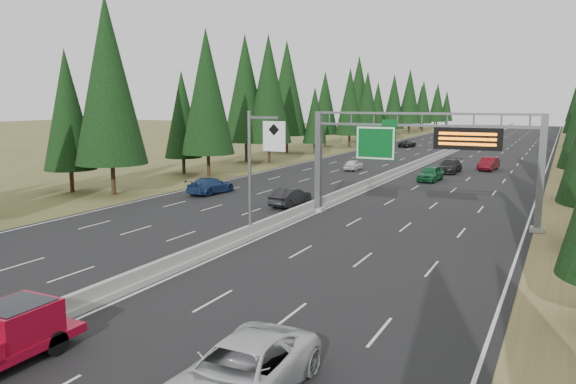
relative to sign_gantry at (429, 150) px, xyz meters
The scene contains 18 objects.
road 46.29m from the sign_gantry, 101.18° to the left, with size 32.00×260.00×0.08m, color black.
shoulder_right 46.28m from the sign_gantry, 78.86° to the left, with size 3.60×260.00×0.06m, color olive.
shoulder_left 52.70m from the sign_gantry, 120.63° to the left, with size 3.60×260.00×0.06m, color brown.
median_barrier 46.25m from the sign_gantry, 101.18° to the left, with size 0.70×260.00×0.85m.
sign_gantry is the anchor object (origin of this frame).
hov_sign_pole 12.96m from the sign_gantry, 130.04° to the right, with size 2.80×0.50×8.00m.
tree_row_left 44.87m from the sign_gantry, 133.81° to the left, with size 11.87×240.94×18.79m.
silver_minivan 27.24m from the sign_gantry, 88.54° to the right, with size 2.84×6.15×1.71m, color silver.
red_pickup 29.64m from the sign_gantry, 104.63° to the right, with size 2.12×5.93×1.93m.
car_ahead_green 21.96m from the sign_gantry, 101.59° to the left, with size 1.95×4.84×1.65m, color #155C2F.
car_ahead_dkred 34.31m from the sign_gantry, 89.87° to the left, with size 1.72×4.92×1.62m, color #590C14.
car_ahead_dkgrey 29.92m from the sign_gantry, 97.49° to the left, with size 2.25×5.53×1.61m, color black.
car_ahead_white 65.95m from the sign_gantry, 96.33° to the left, with size 2.11×4.57×1.27m, color #B2B2B2.
car_ahead_far 87.74m from the sign_gantry, 94.29° to the left, with size 1.83×4.54×1.55m, color black.
car_onc_near 12.41m from the sign_gantry, behind, with size 1.58×4.54×1.50m, color black.
car_onc_blue 21.67m from the sign_gantry, behind, with size 2.15×5.28×1.53m, color navy.
car_onc_white 30.88m from the sign_gantry, 119.68° to the left, with size 1.58×3.93×1.34m, color silver.
car_onc_far 67.67m from the sign_gantry, 105.71° to the left, with size 2.16×4.69×1.30m, color black.
Camera 1 is at (17.54, -4.95, 8.67)m, focal length 35.00 mm.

